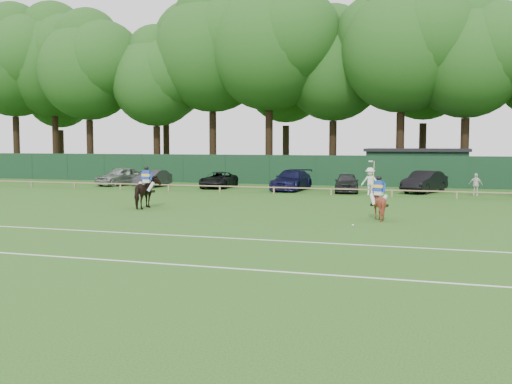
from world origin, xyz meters
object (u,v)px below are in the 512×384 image
at_px(hatch_grey, 347,183).
at_px(polo_ball, 353,225).
at_px(sedan_grey, 153,179).
at_px(spectator_left, 370,181).
at_px(sedan_silver, 121,176).
at_px(utility_shed, 417,167).
at_px(estate_black, 424,182).
at_px(horse_chestnut, 379,204).
at_px(spectator_mid, 476,185).
at_px(sedan_navy, 291,180).
at_px(suv_black, 219,180).
at_px(horse_dark, 147,192).

distance_m(hatch_grey, polo_ball, 17.52).
relative_size(sedan_grey, spectator_left, 2.21).
relative_size(sedan_silver, utility_shed, 0.54).
xyz_separation_m(sedan_silver, estate_black, (24.23, 0.15, -0.00)).
height_order(sedan_silver, utility_shed, utility_shed).
height_order(sedan_silver, estate_black, sedan_silver).
relative_size(horse_chestnut, spectator_mid, 0.96).
bearing_deg(sedan_navy, sedan_grey, -175.86).
xyz_separation_m(horse_chestnut, utility_shed, (0.58, 23.94, 0.82)).
height_order(sedan_grey, utility_shed, utility_shed).
bearing_deg(estate_black, suv_black, -157.53).
xyz_separation_m(horse_dark, horse_chestnut, (12.40, -1.04, -0.15)).
distance_m(sedan_grey, sedan_navy, 11.35).
relative_size(horse_dark, spectator_mid, 1.38).
relative_size(horse_chestnut, hatch_grey, 0.35).
height_order(horse_dark, spectator_left, spectator_left).
bearing_deg(utility_shed, sedan_grey, -156.18).
bearing_deg(suv_black, spectator_left, -14.85).
relative_size(horse_dark, spectator_left, 1.12).
distance_m(suv_black, spectator_mid, 18.89).
relative_size(sedan_silver, suv_black, 1.01).
distance_m(estate_black, spectator_mid, 3.70).
bearing_deg(sedan_grey, horse_chestnut, -36.18).
height_order(horse_chestnut, hatch_grey, horse_chestnut).
bearing_deg(polo_ball, sedan_silver, 139.95).
bearing_deg(polo_ball, spectator_left, 94.39).
height_order(horse_dark, polo_ball, horse_dark).
xyz_separation_m(suv_black, hatch_grey, (10.22, -1.13, 0.07)).
distance_m(horse_dark, spectator_mid, 21.86).
bearing_deg(hatch_grey, horse_dark, -130.82).
bearing_deg(sedan_silver, utility_shed, 36.07).
height_order(suv_black, polo_ball, suv_black).
height_order(sedan_silver, spectator_left, spectator_left).
bearing_deg(horse_chestnut, estate_black, -74.29).
height_order(sedan_navy, polo_ball, sedan_navy).
bearing_deg(spectator_mid, estate_black, 165.21).
relative_size(horse_dark, polo_ball, 23.01).
xyz_separation_m(spectator_mid, polo_ball, (-5.58, -17.04, -0.70)).
xyz_separation_m(horse_chestnut, estate_black, (1.45, 16.14, 0.05)).
relative_size(horse_chestnut, estate_black, 0.31).
height_order(sedan_silver, spectator_mid, sedan_silver).
distance_m(sedan_silver, suv_black, 8.74).
relative_size(horse_dark, sedan_navy, 0.40).
relative_size(horse_chestnut, utility_shed, 0.17).
bearing_deg(spectator_mid, horse_dark, -131.09).
distance_m(horse_chestnut, spectator_mid, 15.31).
bearing_deg(sedan_silver, estate_black, 17.63).
height_order(hatch_grey, polo_ball, hatch_grey).
height_order(spectator_left, utility_shed, utility_shed).
relative_size(horse_dark, sedan_silver, 0.46).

